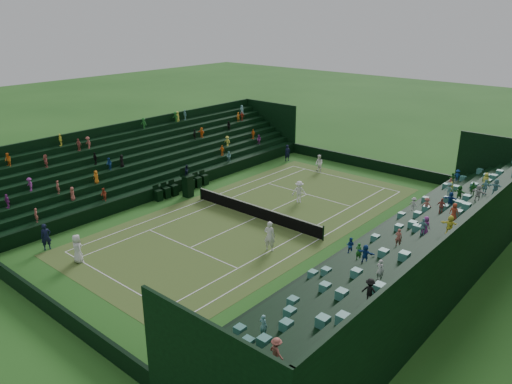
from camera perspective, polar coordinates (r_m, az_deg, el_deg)
ground at (r=36.20m, az=0.00°, el=-2.97°), size 160.00×160.00×0.00m
court_surface at (r=36.20m, az=0.00°, el=-2.96°), size 12.97×26.77×0.01m
perimeter_wall_north at (r=48.47m, az=12.37°, el=3.26°), size 17.17×0.20×1.00m
perimeter_wall_south at (r=27.34m, az=-22.78°, el=-11.75°), size 17.17×0.20×1.00m
perimeter_wall_east at (r=31.62m, az=11.80°, el=-6.03°), size 0.20×31.77×1.00m
perimeter_wall_west at (r=41.67m, az=-8.88°, el=0.70°), size 0.20×31.77×1.00m
north_grandstand at (r=29.65m, az=19.00°, el=-6.35°), size 6.60×32.00×4.90m
south_grandstand at (r=44.48m, az=-12.48°, el=3.13°), size 6.60×32.00×4.90m
tennis_net at (r=35.99m, az=0.00°, el=-2.20°), size 11.67×0.10×1.06m
umpire_chair at (r=40.25m, az=-7.83°, el=1.01°), size 0.85×0.85×2.67m
courtside_chairs at (r=41.50m, az=-8.44°, el=0.60°), size 0.58×5.54×1.25m
player_near_west at (r=31.58m, az=-19.74°, el=-6.11°), size 0.94×0.69×1.78m
player_near_east at (r=31.07m, az=1.56°, el=-5.06°), size 0.84×0.68×1.98m
player_far_west at (r=46.55m, az=7.23°, el=3.26°), size 0.91×0.79×1.61m
player_far_east at (r=38.89m, az=4.95°, el=0.02°), size 1.27×1.25×1.75m
line_judge_north at (r=49.65m, az=3.62°, el=4.48°), size 0.58×0.70×1.64m
line_judge_south at (r=33.92m, az=-22.87°, el=-4.76°), size 0.57×0.71×1.71m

